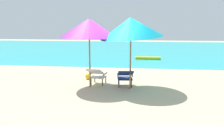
% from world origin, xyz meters
% --- Properties ---
extents(ground_plane, '(40.00, 40.00, 0.00)m').
position_xyz_m(ground_plane, '(0.00, 4.00, 0.00)').
color(ground_plane, '#CCB78E').
extents(ocean_band, '(40.00, 18.00, 0.01)m').
position_xyz_m(ocean_band, '(0.00, 12.53, 0.00)').
color(ocean_band, '#28B2B7').
rests_on(ocean_band, ground_plane).
extents(swim_buoy, '(1.60, 0.18, 0.18)m').
position_xyz_m(swim_buoy, '(1.60, 6.59, 0.10)').
color(swim_buoy, yellow).
rests_on(swim_buoy, ocean_band).
extents(lounge_chair_left, '(0.65, 0.94, 0.68)m').
position_xyz_m(lounge_chair_left, '(-0.49, 0.15, 0.40)').
color(lounge_chair_left, silver).
rests_on(lounge_chair_left, ground_plane).
extents(lounge_chair_right, '(0.64, 0.94, 0.68)m').
position_xyz_m(lounge_chair_right, '(0.55, 0.01, 0.40)').
color(lounge_chair_right, navy).
rests_on(lounge_chair_right, ground_plane).
extents(beach_umbrella_left, '(2.39, 2.38, 2.43)m').
position_xyz_m(beach_umbrella_left, '(-0.70, -0.09, 2.08)').
color(beach_umbrella_left, olive).
rests_on(beach_umbrella_left, ground_plane).
extents(beach_umbrella_right, '(2.90, 2.88, 2.52)m').
position_xyz_m(beach_umbrella_right, '(0.73, -0.17, 2.10)').
color(beach_umbrella_right, olive).
rests_on(beach_umbrella_right, ground_plane).
extents(beach_ball, '(0.24, 0.24, 0.24)m').
position_xyz_m(beach_ball, '(-1.03, 1.02, 0.12)').
color(beach_ball, yellow).
rests_on(beach_ball, ground_plane).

